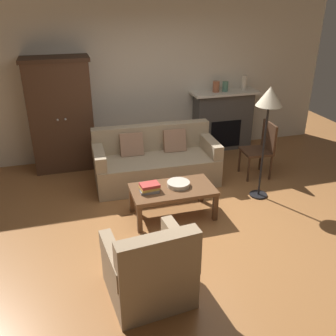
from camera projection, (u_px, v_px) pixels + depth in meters
ground_plane at (182, 221)px, 4.92m from camera, size 9.60×9.60×0.00m
back_wall at (139, 78)px, 6.55m from camera, size 7.20×0.10×2.80m
fireplace at (223, 120)px, 7.07m from camera, size 1.26×0.48×1.12m
armoire at (61, 115)px, 6.11m from camera, size 1.06×0.57×1.87m
couch at (156, 163)px, 5.87m from camera, size 1.94×0.90×0.86m
coffee_table at (173, 192)px, 4.91m from camera, size 1.10×0.60×0.42m
fruit_bowl at (178, 184)px, 4.92m from camera, size 0.30×0.30×0.06m
book_stack at (149, 188)px, 4.78m from camera, size 0.26×0.19×0.11m
mantel_vase_terracotta at (216, 87)px, 6.74m from camera, size 0.12×0.12×0.20m
mantel_vase_jade at (225, 87)px, 6.79m from camera, size 0.11×0.11×0.18m
mantel_vase_cream at (244, 83)px, 6.86m from camera, size 0.09×0.09×0.27m
armchair_near_left at (150, 271)px, 3.57m from camera, size 0.85×0.84×0.88m
side_chair_wooden at (262, 146)px, 5.99m from camera, size 0.47×0.47×0.90m
floor_lamp at (269, 103)px, 4.96m from camera, size 0.36×0.36×1.64m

